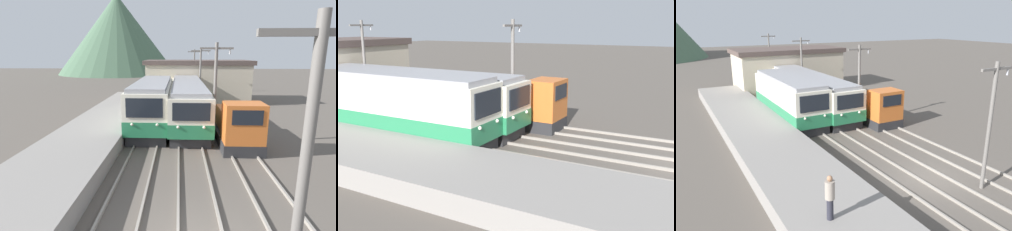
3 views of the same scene
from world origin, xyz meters
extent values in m
cube|color=#28282B|center=(-2.60, 14.02, 0.35)|extent=(2.58, 10.19, 0.70)
cube|color=silver|center=(-2.60, 14.02, 2.04)|extent=(2.80, 10.62, 2.68)
cube|color=#267A4C|center=(-2.60, 14.02, 1.18)|extent=(2.84, 10.66, 0.97)
cube|color=black|center=(-2.60, 8.68, 2.58)|extent=(2.24, 0.06, 1.18)
sphere|color=silver|center=(-3.37, 8.67, 1.56)|extent=(0.18, 0.18, 0.18)
sphere|color=silver|center=(-1.83, 8.67, 1.56)|extent=(0.18, 0.18, 0.18)
cube|color=#939399|center=(-2.60, 14.02, 3.52)|extent=(2.46, 10.19, 0.28)
cube|color=#28282B|center=(0.20, 15.84, 0.35)|extent=(2.58, 14.08, 0.70)
cube|color=silver|center=(0.20, 15.84, 1.92)|extent=(2.80, 14.66, 2.44)
cube|color=#267A4C|center=(0.20, 15.84, 1.14)|extent=(2.84, 14.70, 0.88)
cube|color=black|center=(0.20, 8.48, 2.41)|extent=(2.24, 0.06, 1.07)
sphere|color=silver|center=(-0.57, 8.47, 1.48)|extent=(0.18, 0.18, 0.18)
sphere|color=silver|center=(0.97, 8.47, 1.48)|extent=(0.18, 0.18, 0.18)
cube|color=#939399|center=(0.20, 15.84, 3.28)|extent=(2.46, 14.08, 0.28)
cube|color=#28282B|center=(3.20, 10.12, 0.35)|extent=(2.40, 5.46, 0.70)
cube|color=#D16628|center=(3.20, 8.27, 1.85)|extent=(2.28, 1.75, 2.30)
cube|color=black|center=(3.20, 7.37, 2.36)|extent=(1.68, 0.04, 0.83)
cube|color=#D16628|center=(3.20, 11.00, 1.40)|extent=(1.92, 3.61, 1.40)
cylinder|color=black|center=(3.20, 11.00, 2.35)|extent=(0.16, 0.16, 0.50)
cylinder|color=slate|center=(1.70, -2.16, 3.20)|extent=(0.20, 0.20, 6.40)
cube|color=slate|center=(1.70, -2.16, 6.05)|extent=(2.00, 0.12, 0.12)
cylinder|color=slate|center=(1.70, 9.74, 3.20)|extent=(0.20, 0.20, 6.40)
cube|color=slate|center=(1.70, 9.74, 6.05)|extent=(2.00, 0.12, 0.12)
cylinder|color=#B2B2B7|center=(2.50, 9.74, 5.85)|extent=(0.10, 0.10, 0.30)
cylinder|color=slate|center=(1.70, 21.64, 3.20)|extent=(0.20, 0.20, 6.40)
cube|color=slate|center=(1.70, 21.64, 6.05)|extent=(2.00, 0.12, 0.12)
cylinder|color=#B2B2B7|center=(2.50, 21.64, 5.85)|extent=(0.10, 0.10, 0.30)
cylinder|color=slate|center=(1.70, 33.54, 3.20)|extent=(0.20, 0.20, 6.40)
cube|color=slate|center=(1.70, 33.54, 6.05)|extent=(2.00, 0.12, 0.12)
cylinder|color=#B2B2B7|center=(2.50, 33.54, 5.85)|extent=(0.10, 0.10, 0.30)
cube|color=beige|center=(1.65, 26.00, 2.25)|extent=(12.00, 6.00, 4.49)
cube|color=#51423D|center=(1.65, 26.00, 4.74)|extent=(12.60, 6.30, 0.50)
cone|color=#47664C|center=(-18.87, 73.70, 11.27)|extent=(34.78, 34.78, 22.55)
camera|label=1|loc=(-0.53, -6.54, 5.72)|focal=28.00mm
camera|label=2|loc=(-17.70, -0.72, 6.14)|focal=42.00mm
camera|label=3|loc=(-11.66, -11.79, 8.20)|focal=35.00mm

